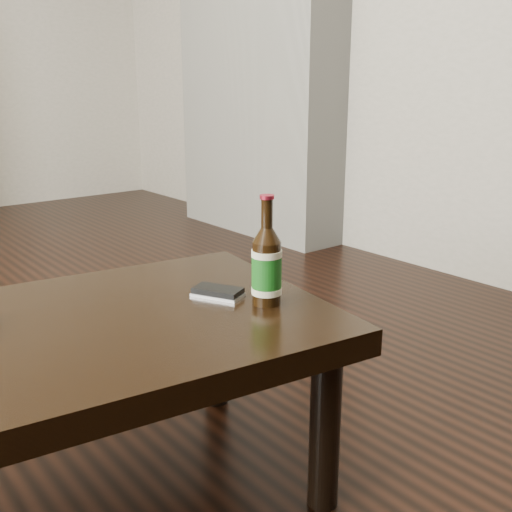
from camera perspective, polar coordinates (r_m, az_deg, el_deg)
chimney_breast at (r=3.76m, az=0.17°, el=22.97°), size 0.30×1.20×2.70m
coffee_table at (r=1.29m, az=-18.87°, el=-9.05°), size 1.24×0.83×0.43m
beer_bottle at (r=1.31m, az=1.02°, el=-1.01°), size 0.08×0.08×0.25m
phone at (r=1.39m, az=-3.65°, el=-3.47°), size 0.11×0.13×0.02m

